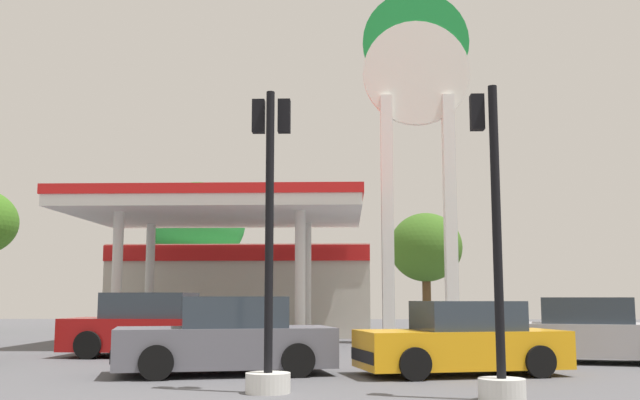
{
  "coord_description": "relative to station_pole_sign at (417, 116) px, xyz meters",
  "views": [
    {
      "loc": [
        1.43,
        -8.65,
        1.52
      ],
      "look_at": [
        0.68,
        12.65,
        4.36
      ],
      "focal_mm": 41.32,
      "sensor_mm": 36.0,
      "label": 1
    }
  ],
  "objects": [
    {
      "name": "station_pole_sign",
      "position": [
        0.0,
        0.0,
        0.0
      ],
      "size": [
        3.74,
        0.56,
        12.35
      ],
      "color": "white",
      "rests_on": "ground"
    },
    {
      "name": "car_3",
      "position": [
        -7.52,
        -5.73,
        -7.04
      ],
      "size": [
        4.71,
        2.3,
        1.66
      ],
      "color": "black",
      "rests_on": "ground"
    },
    {
      "name": "traffic_signal_0",
      "position": [
        -0.21,
        -13.75,
        -6.36
      ],
      "size": [
        0.7,
        0.71,
        4.83
      ],
      "color": "silver",
      "rests_on": "ground"
    },
    {
      "name": "tree_1",
      "position": [
        -9.22,
        7.89,
        -2.95
      ],
      "size": [
        4.3,
        4.3,
        6.75
      ],
      "color": "brown",
      "rests_on": "ground"
    },
    {
      "name": "car_4",
      "position": [
        -0.2,
        -10.1,
        -7.13
      ],
      "size": [
        4.35,
        2.62,
        1.46
      ],
      "color": "black",
      "rests_on": "ground"
    },
    {
      "name": "traffic_signal_1",
      "position": [
        -3.77,
        -12.99,
        -6.03
      ],
      "size": [
        0.73,
        0.73,
        4.99
      ],
      "color": "silver",
      "rests_on": "ground"
    },
    {
      "name": "gas_station",
      "position": [
        -6.7,
        4.24,
        -5.52
      ],
      "size": [
        10.21,
        12.44,
        4.81
      ],
      "color": "beige",
      "rests_on": "ground"
    },
    {
      "name": "tree_2",
      "position": [
        1.01,
        7.29,
        -4.1
      ],
      "size": [
        3.18,
        3.18,
        5.23
      ],
      "color": "brown",
      "rests_on": "ground"
    },
    {
      "name": "car_2",
      "position": [
        -4.92,
        -10.14,
        -7.09
      ],
      "size": [
        4.62,
        2.78,
        1.55
      ],
      "color": "black",
      "rests_on": "ground"
    },
    {
      "name": "car_0",
      "position": [
        3.34,
        -7.17,
        -7.1
      ],
      "size": [
        4.58,
        2.78,
        1.53
      ],
      "color": "black",
      "rests_on": "ground"
    }
  ]
}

